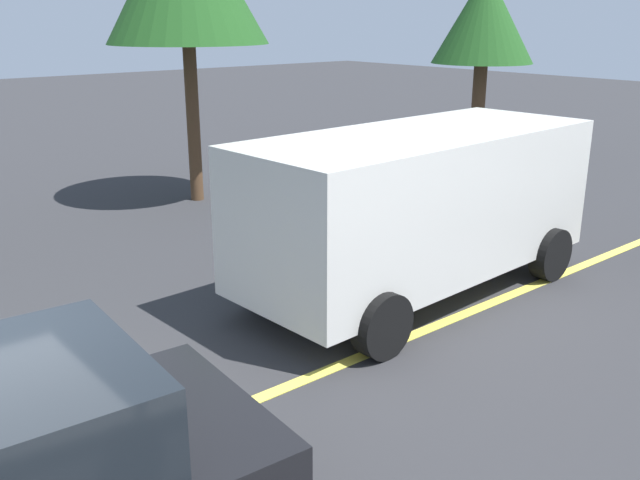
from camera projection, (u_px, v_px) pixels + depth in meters
name	position (u px, v px, depth m)	size (l,w,h in m)	color
lane_marking_centre	(277.00, 391.00, 7.01)	(28.00, 0.16, 0.01)	#E0D14C
white_van	(420.00, 202.00, 9.20)	(5.29, 2.46, 2.20)	silver
tree_right_verge	(484.00, 18.00, 18.68)	(2.76, 2.76, 4.83)	#513823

